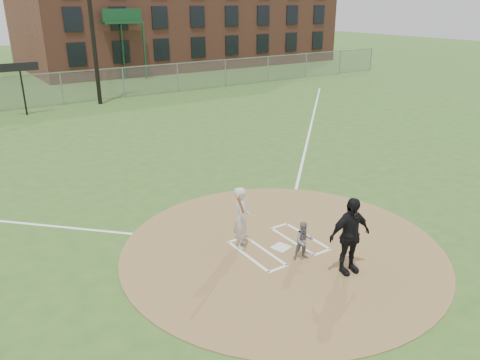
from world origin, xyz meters
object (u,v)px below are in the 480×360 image
home_plate (281,247)px  umpire (350,236)px  catcher (304,241)px  batter_at_plate (242,218)px

home_plate → umpire: (0.61, -1.75, 0.94)m
home_plate → catcher: catcher is taller
home_plate → batter_at_plate: size_ratio=0.24×
home_plate → umpire: 2.08m
home_plate → batter_at_plate: bearing=141.8°
umpire → batter_at_plate: 2.80m
catcher → batter_at_plate: 1.70m
home_plate → batter_at_plate: 1.34m
home_plate → umpire: bearing=-70.8°
batter_at_plate → umpire: bearing=-59.1°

